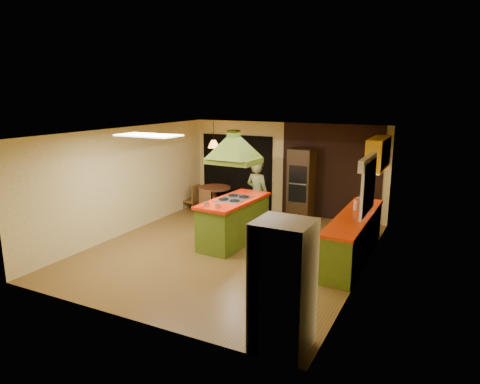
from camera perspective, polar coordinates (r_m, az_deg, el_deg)
The scene contains 21 objects.
ground at distance 9.24m, azimuth -1.25°, elevation -7.61°, with size 6.50×6.50×0.00m, color brown.
room_walls at distance 8.87m, azimuth -1.29°, elevation -0.04°, with size 5.50×6.50×6.50m.
ceiling_plane at distance 8.68m, azimuth -1.33°, elevation 8.03°, with size 6.50×6.50×0.00m, color silver.
brick_panel at distance 11.40m, azimuth 11.99°, elevation 2.60°, with size 2.64×0.03×2.50m, color #381E14.
nook_opening at distance 12.40m, azimuth -0.43°, elevation 2.77°, with size 2.20×0.03×2.10m, color black.
right_counter at distance 8.84m, azimuth 14.88°, elevation -5.84°, with size 0.62×3.05×0.92m.
upper_cabinets at distance 10.03m, azimuth 17.97°, elevation 4.91°, with size 0.34×1.40×0.70m, color yellow.
window_right at distance 8.28m, azimuth 16.78°, elevation 2.15°, with size 0.12×1.35×1.06m.
fluor_panel at distance 8.28m, azimuth -12.10°, elevation 7.41°, with size 1.20×0.60×0.03m, color white.
kitchen_island at distance 9.47m, azimuth -0.81°, elevation -3.86°, with size 0.94×2.06×1.02m.
range_hood at distance 9.12m, azimuth -0.85°, elevation 6.69°, with size 1.10×0.82×0.80m.
man at distance 10.58m, azimuth 2.32°, elevation -0.23°, with size 0.61×0.40×1.66m, color #545D31.
refrigerator at distance 5.57m, azimuth 5.71°, elevation -12.41°, with size 0.71×0.67×1.73m, color white.
wall_oven at distance 11.39m, azimuth 8.17°, elevation 1.10°, with size 0.64×0.63×1.86m.
dining_table at distance 12.08m, azimuth -3.44°, elevation -0.28°, with size 0.92×0.92×0.69m.
chair_left at distance 12.39m, azimuth -6.47°, elevation -0.58°, with size 0.40×0.40×0.73m, color brown, non-canonical shape.
chair_near at distance 11.43m, azimuth -3.97°, elevation -1.49°, with size 0.44×0.44×0.80m, color brown, non-canonical shape.
pendant_lamp at distance 11.84m, azimuth -3.53°, elevation 6.41°, with size 0.31×0.31×0.20m, color #FF9E3F.
canister_large at distance 9.34m, azimuth 15.65°, elevation -1.32°, with size 0.14×0.14×0.20m, color #FBE4CA.
canister_medium at distance 9.11m, azimuth 15.36°, elevation -1.66°, with size 0.14×0.14×0.20m, color beige.
canister_small at distance 9.08m, azimuth 15.31°, elevation -1.77°, with size 0.13×0.13×0.18m, color #FFE9CD.
Camera 1 is at (4.05, -7.64, 3.25)m, focal length 32.00 mm.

